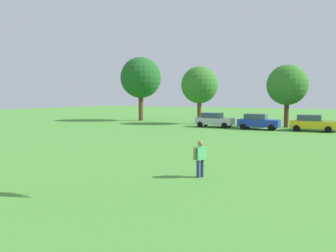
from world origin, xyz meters
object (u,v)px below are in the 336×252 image
tree_left (200,85)px  adult_bystander (200,156)px  tree_center_left (287,85)px  parked_car_blue_1 (258,121)px  tree_far_left (141,78)px  parked_car_yellow_2 (312,123)px  parked_car_silver_0 (214,120)px

tree_left → adult_bystander: bearing=-67.1°
adult_bystander → tree_center_left: size_ratio=0.22×
adult_bystander → tree_center_left: 27.14m
parked_car_blue_1 → tree_center_left: size_ratio=0.60×
adult_bystander → tree_far_left: bearing=-118.5°
tree_far_left → tree_center_left: 21.03m
adult_bystander → tree_left: size_ratio=0.21×
tree_far_left → parked_car_blue_1: bearing=-16.9°
parked_car_blue_1 → tree_far_left: (-18.59, 5.64, 5.45)m
tree_far_left → tree_left: tree_far_left is taller
tree_far_left → tree_left: bearing=-9.3°
tree_far_left → tree_left: size_ratio=1.26×
tree_center_left → parked_car_yellow_2: bearing=-47.1°
adult_bystander → tree_center_left: bearing=-154.1°
parked_car_blue_1 → tree_center_left: tree_center_left is taller
parked_car_silver_0 → tree_left: (-3.38, 3.62, 4.16)m
parked_car_silver_0 → tree_far_left: (-13.44, 5.27, 5.45)m
tree_left → tree_far_left: bearing=170.7°
adult_bystander → parked_car_blue_1: 23.21m
parked_car_silver_0 → tree_far_left: tree_far_left is taller
adult_bystander → tree_left: bearing=-132.5°
parked_car_silver_0 → tree_center_left: 9.13m
parked_car_yellow_2 → parked_car_blue_1: bearing=-173.8°
parked_car_silver_0 → tree_center_left: bearing=24.8°
parked_car_blue_1 → parked_car_silver_0: bearing=175.9°
tree_left → tree_center_left: tree_left is taller
parked_car_yellow_2 → tree_left: bearing=166.2°
tree_center_left → adult_bystander: bearing=-88.8°
parked_car_silver_0 → parked_car_blue_1: bearing=-4.1°
adult_bystander → parked_car_yellow_2: parked_car_yellow_2 is taller
parked_car_blue_1 → tree_center_left: 5.98m
adult_bystander → parked_car_silver_0: (-8.01, 23.40, -0.09)m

